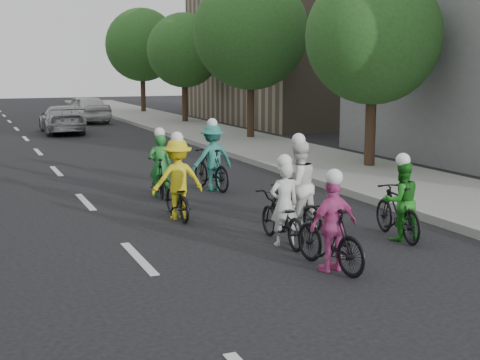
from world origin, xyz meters
TOP-DOWN VIEW (x-y plane):
  - ground at (0.00, 0.00)m, footprint 120.00×120.00m
  - sidewalk_right at (8.00, 10.00)m, footprint 4.00×80.00m
  - curb_right at (6.05, 10.00)m, footprint 0.18×80.00m
  - bldg_se at (16.00, 24.00)m, footprint 10.00×14.00m
  - tree_r_0 at (8.80, 6.60)m, footprint 4.00×4.00m
  - tree_r_1 at (8.80, 15.60)m, footprint 4.80×4.80m
  - tree_r_2 at (8.80, 24.60)m, footprint 4.00×4.00m
  - tree_r_3 at (8.80, 33.60)m, footprint 4.80×4.80m
  - cyclist_0 at (3.24, 5.30)m, footprint 1.17×1.83m
  - cyclist_1 at (2.58, -1.75)m, footprint 0.88×1.70m
  - cyclist_2 at (1.80, 5.02)m, footprint 0.70×1.63m
  - cyclist_3 at (3.34, 0.85)m, footprint 0.93×1.64m
  - cyclist_4 at (4.66, -0.60)m, footprint 0.77×1.71m
  - cyclist_5 at (1.47, 2.56)m, footprint 1.09×1.65m
  - cyclist_6 at (2.57, -0.08)m, footprint 0.65×1.74m
  - follow_car_lead at (1.84, 21.90)m, footprint 1.94×4.55m
  - follow_car_trail at (3.92, 27.65)m, footprint 2.49×4.72m

SIDE VIEW (x-z plane):
  - ground at x=0.00m, z-range 0.00..0.00m
  - sidewalk_right at x=8.00m, z-range 0.00..0.15m
  - curb_right at x=6.05m, z-range 0.00..0.18m
  - cyclist_6 at x=2.57m, z-range -0.28..1.33m
  - cyclist_2 at x=1.80m, z-range -0.25..1.42m
  - cyclist_1 at x=2.58m, z-range -0.21..1.38m
  - cyclist_4 at x=4.66m, z-range -0.19..1.39m
  - follow_car_lead at x=1.84m, z-range 0.00..1.31m
  - cyclist_5 at x=1.47m, z-range -0.23..1.57m
  - cyclist_3 at x=3.34m, z-range -0.26..1.60m
  - cyclist_0 at x=3.24m, z-range -0.21..1.62m
  - follow_car_trail at x=3.92m, z-range 0.00..1.53m
  - tree_r_0 at x=8.80m, z-range 0.98..6.95m
  - tree_r_2 at x=8.80m, z-range 0.98..6.95m
  - bldg_se at x=16.00m, z-range 0.00..8.00m
  - tree_r_1 at x=8.80m, z-range 1.05..7.98m
  - tree_r_3 at x=8.80m, z-range 1.05..7.98m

